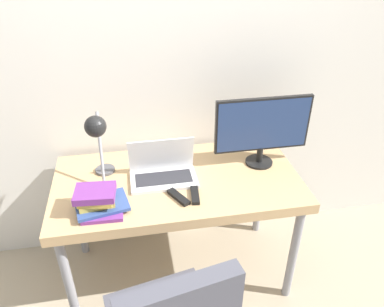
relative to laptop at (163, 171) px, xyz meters
The scene contains 8 objects.
wall_back 0.64m from the laptop, 79.06° to the left, with size 8.00×0.05×2.60m.
desk 0.14m from the laptop, 15.93° to the right, with size 1.38×0.71×0.76m.
laptop is the anchor object (origin of this frame).
monitor 0.62m from the laptop, ahead, with size 0.55×0.16×0.42m.
desk_lamp 0.42m from the laptop, behind, with size 0.11×0.28×0.43m.
book_stack 0.41m from the laptop, 147.66° to the right, with size 0.29×0.23×0.12m.
tv_remote 0.21m from the laptop, 73.95° to the right, with size 0.11×0.15×0.02m.
media_remote 0.25m from the laptop, 53.95° to the right, with size 0.06×0.15×0.02m.
Camera 1 is at (-0.22, -1.35, 1.99)m, focal length 35.00 mm.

